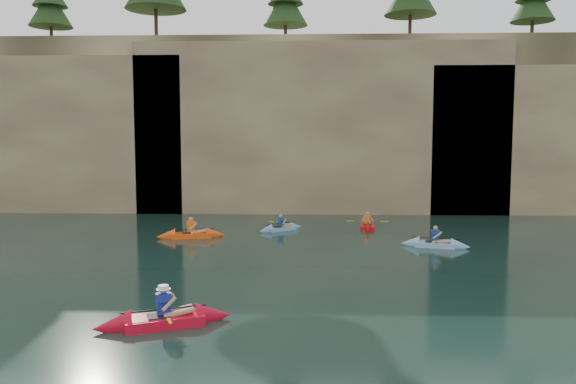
{
  "coord_description": "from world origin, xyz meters",
  "views": [
    {
      "loc": [
        1.19,
        -14.43,
        4.93
      ],
      "look_at": [
        0.47,
        5.47,
        3.0
      ],
      "focal_mm": 35.0,
      "sensor_mm": 36.0,
      "label": 1
    }
  ],
  "objects_px": {
    "kayaker_red_far": "(367,226)",
    "main_kayaker": "(164,319)",
    "kayaker_ltblue_near": "(435,244)",
    "kayaker_orange": "(191,235)"
  },
  "relations": [
    {
      "from": "kayaker_orange",
      "to": "kayaker_ltblue_near",
      "type": "height_order",
      "value": "kayaker_orange"
    },
    {
      "from": "main_kayaker",
      "to": "kayaker_orange",
      "type": "distance_m",
      "value": 13.12
    },
    {
      "from": "main_kayaker",
      "to": "kayaker_orange",
      "type": "relative_size",
      "value": 1.06
    },
    {
      "from": "main_kayaker",
      "to": "kayaker_red_far",
      "type": "bearing_deg",
      "value": 44.44
    },
    {
      "from": "kayaker_orange",
      "to": "kayaker_ltblue_near",
      "type": "bearing_deg",
      "value": -23.73
    },
    {
      "from": "kayaker_orange",
      "to": "kayaker_red_far",
      "type": "relative_size",
      "value": 1.1
    },
    {
      "from": "kayaker_red_far",
      "to": "main_kayaker",
      "type": "bearing_deg",
      "value": 160.94
    },
    {
      "from": "kayaker_orange",
      "to": "kayaker_red_far",
      "type": "distance_m",
      "value": 9.6
    },
    {
      "from": "kayaker_orange",
      "to": "kayaker_red_far",
      "type": "height_order",
      "value": "kayaker_orange"
    },
    {
      "from": "main_kayaker",
      "to": "kayaker_ltblue_near",
      "type": "height_order",
      "value": "main_kayaker"
    }
  ]
}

